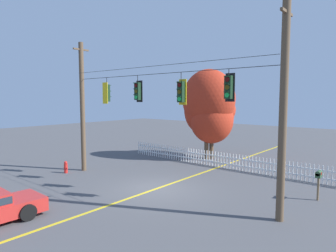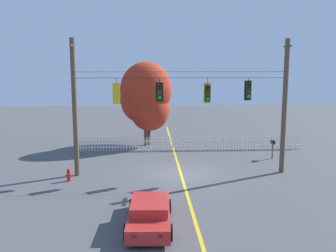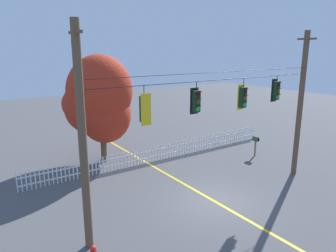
{
  "view_description": "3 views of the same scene",
  "coord_description": "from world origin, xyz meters",
  "px_view_note": "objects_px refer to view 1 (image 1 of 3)",
  "views": [
    {
      "loc": [
        10.02,
        -11.17,
        4.62
      ],
      "look_at": [
        -0.5,
        1.56,
        3.12
      ],
      "focal_mm": 31.81,
      "sensor_mm": 36.0,
      "label": 1
    },
    {
      "loc": [
        -1.95,
        -22.12,
        6.59
      ],
      "look_at": [
        -0.72,
        1.27,
        2.78
      ],
      "focal_mm": 39.83,
      "sensor_mm": 36.0,
      "label": 2
    },
    {
      "loc": [
        -9.76,
        -10.28,
        7.21
      ],
      "look_at": [
        -1.48,
        1.85,
        3.6
      ],
      "focal_mm": 33.73,
      "sensor_mm": 36.0,
      "label": 3
    }
  ],
  "objects_px": {
    "autumn_maple_near_fence": "(207,106)",
    "roadside_mailbox": "(319,176)",
    "traffic_signal_southbound_primary": "(107,93)",
    "fire_hydrant": "(66,167)",
    "traffic_signal_eastbound_side": "(138,91)",
    "traffic_signal_westbound_side": "(229,87)",
    "traffic_signal_northbound_primary": "(181,92)",
    "autumn_maple_mid": "(211,114)"
  },
  "relations": [
    {
      "from": "traffic_signal_northbound_primary",
      "to": "roadside_mailbox",
      "type": "relative_size",
      "value": 1.1
    },
    {
      "from": "autumn_maple_near_fence",
      "to": "traffic_signal_eastbound_side",
      "type": "bearing_deg",
      "value": -83.77
    },
    {
      "from": "fire_hydrant",
      "to": "autumn_maple_near_fence",
      "type": "bearing_deg",
      "value": 65.22
    },
    {
      "from": "traffic_signal_northbound_primary",
      "to": "fire_hydrant",
      "type": "bearing_deg",
      "value": -171.96
    },
    {
      "from": "traffic_signal_northbound_primary",
      "to": "traffic_signal_westbound_side",
      "type": "xyz_separation_m",
      "value": [
        2.47,
        -0.0,
        0.15
      ]
    },
    {
      "from": "autumn_maple_mid",
      "to": "roadside_mailbox",
      "type": "distance_m",
      "value": 10.86
    },
    {
      "from": "traffic_signal_southbound_primary",
      "to": "roadside_mailbox",
      "type": "relative_size",
      "value": 1.1
    },
    {
      "from": "traffic_signal_northbound_primary",
      "to": "fire_hydrant",
      "type": "xyz_separation_m",
      "value": [
        -8.16,
        -1.15,
        -4.59
      ]
    },
    {
      "from": "traffic_signal_southbound_primary",
      "to": "fire_hydrant",
      "type": "relative_size",
      "value": 2.01
    },
    {
      "from": "traffic_signal_northbound_primary",
      "to": "autumn_maple_mid",
      "type": "distance_m",
      "value": 9.8
    },
    {
      "from": "traffic_signal_westbound_side",
      "to": "autumn_maple_mid",
      "type": "relative_size",
      "value": 0.26
    },
    {
      "from": "autumn_maple_near_fence",
      "to": "traffic_signal_westbound_side",
      "type": "bearing_deg",
      "value": -53.14
    },
    {
      "from": "fire_hydrant",
      "to": "roadside_mailbox",
      "type": "bearing_deg",
      "value": 18.73
    },
    {
      "from": "traffic_signal_southbound_primary",
      "to": "traffic_signal_northbound_primary",
      "type": "height_order",
      "value": "same"
    },
    {
      "from": "traffic_signal_eastbound_side",
      "to": "fire_hydrant",
      "type": "bearing_deg",
      "value": -167.72
    },
    {
      "from": "traffic_signal_northbound_primary",
      "to": "traffic_signal_southbound_primary",
      "type": "bearing_deg",
      "value": -179.79
    },
    {
      "from": "traffic_signal_eastbound_side",
      "to": "traffic_signal_westbound_side",
      "type": "distance_m",
      "value": 5.34
    },
    {
      "from": "autumn_maple_near_fence",
      "to": "roadside_mailbox",
      "type": "xyz_separation_m",
      "value": [
        9.06,
        -4.93,
        -2.98
      ]
    },
    {
      "from": "traffic_signal_southbound_primary",
      "to": "fire_hydrant",
      "type": "distance_m",
      "value": 5.48
    },
    {
      "from": "traffic_signal_westbound_side",
      "to": "fire_hydrant",
      "type": "xyz_separation_m",
      "value": [
        -10.63,
        -1.15,
        -4.74
      ]
    },
    {
      "from": "traffic_signal_southbound_primary",
      "to": "roadside_mailbox",
      "type": "bearing_deg",
      "value": 17.75
    },
    {
      "from": "roadside_mailbox",
      "to": "autumn_maple_mid",
      "type": "bearing_deg",
      "value": 148.77
    },
    {
      "from": "traffic_signal_southbound_primary",
      "to": "traffic_signal_eastbound_side",
      "type": "xyz_separation_m",
      "value": [
        2.55,
        0.02,
        0.06
      ]
    },
    {
      "from": "traffic_signal_southbound_primary",
      "to": "autumn_maple_mid",
      "type": "height_order",
      "value": "traffic_signal_southbound_primary"
    },
    {
      "from": "autumn_maple_mid",
      "to": "traffic_signal_southbound_primary",
      "type": "bearing_deg",
      "value": -100.35
    },
    {
      "from": "autumn_maple_near_fence",
      "to": "roadside_mailbox",
      "type": "bearing_deg",
      "value": -28.54
    },
    {
      "from": "traffic_signal_southbound_primary",
      "to": "autumn_maple_mid",
      "type": "relative_size",
      "value": 0.29
    },
    {
      "from": "traffic_signal_southbound_primary",
      "to": "autumn_maple_near_fence",
      "type": "bearing_deg",
      "value": 78.9
    },
    {
      "from": "traffic_signal_southbound_primary",
      "to": "traffic_signal_northbound_primary",
      "type": "relative_size",
      "value": 1.0
    },
    {
      "from": "traffic_signal_southbound_primary",
      "to": "autumn_maple_mid",
      "type": "bearing_deg",
      "value": 79.65
    },
    {
      "from": "traffic_signal_eastbound_side",
      "to": "autumn_maple_mid",
      "type": "bearing_deg",
      "value": 95.88
    },
    {
      "from": "roadside_mailbox",
      "to": "traffic_signal_southbound_primary",
      "type": "bearing_deg",
      "value": -162.25
    },
    {
      "from": "traffic_signal_southbound_primary",
      "to": "traffic_signal_westbound_side",
      "type": "distance_m",
      "value": 7.89
    },
    {
      "from": "roadside_mailbox",
      "to": "traffic_signal_eastbound_side",
      "type": "bearing_deg",
      "value": -157.33
    },
    {
      "from": "autumn_maple_mid",
      "to": "fire_hydrant",
      "type": "relative_size",
      "value": 6.91
    },
    {
      "from": "traffic_signal_eastbound_side",
      "to": "roadside_mailbox",
      "type": "bearing_deg",
      "value": 22.67
    },
    {
      "from": "traffic_signal_southbound_primary",
      "to": "autumn_maple_mid",
      "type": "distance_m",
      "value": 9.2
    },
    {
      "from": "traffic_signal_southbound_primary",
      "to": "traffic_signal_eastbound_side",
      "type": "distance_m",
      "value": 2.55
    },
    {
      "from": "traffic_signal_northbound_primary",
      "to": "fire_hydrant",
      "type": "height_order",
      "value": "traffic_signal_northbound_primary"
    },
    {
      "from": "fire_hydrant",
      "to": "roadside_mailbox",
      "type": "xyz_separation_m",
      "value": [
        13.44,
        4.56,
        0.76
      ]
    },
    {
      "from": "traffic_signal_northbound_primary",
      "to": "autumn_maple_near_fence",
      "type": "height_order",
      "value": "autumn_maple_near_fence"
    },
    {
      "from": "traffic_signal_eastbound_side",
      "to": "autumn_maple_mid",
      "type": "distance_m",
      "value": 9.1
    }
  ]
}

